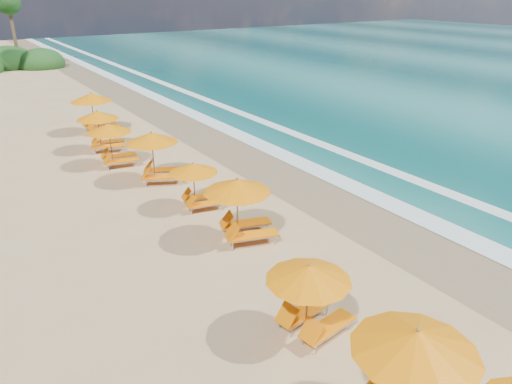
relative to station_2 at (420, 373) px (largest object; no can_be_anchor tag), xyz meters
The scene contains 11 objects.
ground 10.04m from the station_2, 75.34° to the left, with size 160.00×160.00×0.00m, color tan.
wet_sand 11.70m from the station_2, 55.88° to the left, with size 4.00×160.00×0.01m, color #8D7954.
surf_foam 13.39m from the station_2, 46.22° to the left, with size 4.00×160.00×0.01m.
station_2 is the anchor object (origin of this frame).
station_3 3.39m from the station_2, 88.50° to the left, with size 2.57×2.44×2.19m.
station_4 8.74m from the station_2, 81.44° to the left, with size 3.03×2.96×2.40m.
station_5 11.96m from the station_2, 84.20° to the left, with size 2.44×2.34×2.00m.
station_6 15.57m from the station_2, 86.29° to the left, with size 3.17×3.17×2.40m.
station_7 18.73m from the station_2, 89.86° to the left, with size 2.64×2.51×2.23m.
station_8 21.47m from the station_2, 89.21° to the left, with size 2.87×2.80×2.27m.
station_9 25.27m from the station_2, 87.56° to the left, with size 2.70×2.49×2.51m.
Camera 1 is at (-9.12, -13.79, 8.34)m, focal length 33.42 mm.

